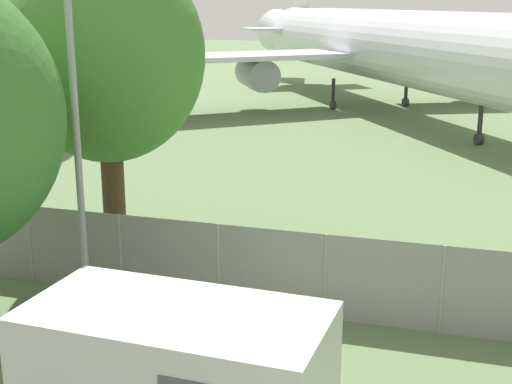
% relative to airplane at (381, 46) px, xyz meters
% --- Properties ---
extents(perimeter_fence, '(56.07, 0.07, 2.01)m').
position_rel_airplane_xyz_m(perimeter_fence, '(-1.90, -32.12, -3.18)').
color(perimeter_fence, gray).
rests_on(perimeter_fence, ground).
extents(airplane, '(32.93, 40.30, 13.05)m').
position_rel_airplane_xyz_m(airplane, '(0.00, 0.00, 0.00)').
color(airplane, silver).
rests_on(airplane, ground).
extents(portable_cabin, '(4.85, 2.57, 2.37)m').
position_rel_airplane_xyz_m(portable_cabin, '(1.92, -37.49, -3.00)').
color(portable_cabin, silver).
rests_on(portable_cabin, ground).
extents(tree_near_hangar, '(5.20, 5.20, 8.49)m').
position_rel_airplane_xyz_m(tree_near_hangar, '(-3.25, -29.84, 1.42)').
color(tree_near_hangar, '#4C3823').
rests_on(tree_near_hangar, ground).
extents(light_mast, '(0.44, 0.44, 7.64)m').
position_rel_airplane_xyz_m(light_mast, '(-2.21, -33.25, 0.49)').
color(light_mast, '#99999E').
rests_on(light_mast, ground).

